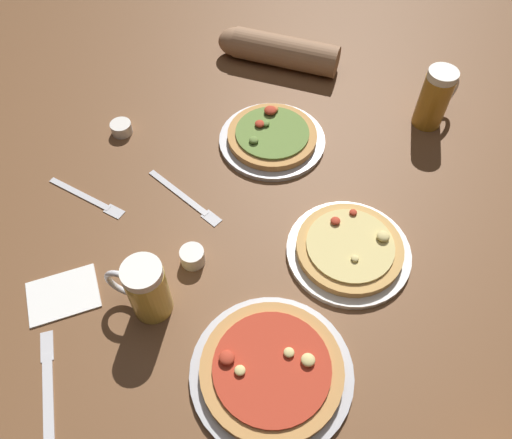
{
  "coord_description": "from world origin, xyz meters",
  "views": [
    {
      "loc": [
        0.07,
        -0.63,
        0.89
      ],
      "look_at": [
        0.0,
        0.0,
        0.02
      ],
      "focal_mm": 34.93,
      "sensor_mm": 36.0,
      "label": 1
    }
  ],
  "objects_px": {
    "ramekin_butter": "(121,128)",
    "beer_mug_pale": "(436,98)",
    "pizza_plate_side": "(272,370)",
    "napkin_folded": "(63,294)",
    "diner_arm": "(274,50)",
    "fork_spare": "(88,198)",
    "knife_right": "(48,385)",
    "beer_mug_amber": "(146,289)",
    "pizza_plate_far": "(272,137)",
    "ramekin_sauce": "(192,257)",
    "pizza_plate_near": "(349,249)",
    "fork_left": "(185,198)"
  },
  "relations": [
    {
      "from": "fork_spare",
      "to": "ramekin_butter",
      "type": "bearing_deg",
      "value": 84.46
    },
    {
      "from": "beer_mug_pale",
      "to": "ramekin_butter",
      "type": "relative_size",
      "value": 3.0
    },
    {
      "from": "beer_mug_amber",
      "to": "knife_right",
      "type": "bearing_deg",
      "value": -130.47
    },
    {
      "from": "fork_spare",
      "to": "diner_arm",
      "type": "bearing_deg",
      "value": 55.22
    },
    {
      "from": "beer_mug_amber",
      "to": "knife_right",
      "type": "height_order",
      "value": "beer_mug_amber"
    },
    {
      "from": "pizza_plate_side",
      "to": "fork_spare",
      "type": "height_order",
      "value": "pizza_plate_side"
    },
    {
      "from": "pizza_plate_near",
      "to": "diner_arm",
      "type": "relative_size",
      "value": 0.75
    },
    {
      "from": "ramekin_sauce",
      "to": "napkin_folded",
      "type": "distance_m",
      "value": 0.27
    },
    {
      "from": "knife_right",
      "to": "pizza_plate_side",
      "type": "bearing_deg",
      "value": 9.44
    },
    {
      "from": "pizza_plate_near",
      "to": "ramekin_butter",
      "type": "height_order",
      "value": "pizza_plate_near"
    },
    {
      "from": "beer_mug_pale",
      "to": "ramekin_butter",
      "type": "height_order",
      "value": "beer_mug_pale"
    },
    {
      "from": "ramekin_sauce",
      "to": "knife_right",
      "type": "distance_m",
      "value": 0.35
    },
    {
      "from": "pizza_plate_side",
      "to": "napkin_folded",
      "type": "relative_size",
      "value": 2.15
    },
    {
      "from": "pizza_plate_near",
      "to": "fork_spare",
      "type": "distance_m",
      "value": 0.6
    },
    {
      "from": "knife_right",
      "to": "beer_mug_pale",
      "type": "bearing_deg",
      "value": 46.29
    },
    {
      "from": "pizza_plate_side",
      "to": "ramekin_butter",
      "type": "xyz_separation_m",
      "value": [
        -0.43,
        0.58,
        -0.0
      ]
    },
    {
      "from": "pizza_plate_side",
      "to": "beer_mug_amber",
      "type": "bearing_deg",
      "value": 156.3
    },
    {
      "from": "beer_mug_pale",
      "to": "fork_spare",
      "type": "height_order",
      "value": "beer_mug_pale"
    },
    {
      "from": "ramekin_sauce",
      "to": "ramekin_butter",
      "type": "height_order",
      "value": "ramekin_sauce"
    },
    {
      "from": "beer_mug_amber",
      "to": "beer_mug_pale",
      "type": "xyz_separation_m",
      "value": [
        0.59,
        0.6,
        0.01
      ]
    },
    {
      "from": "pizza_plate_near",
      "to": "pizza_plate_far",
      "type": "bearing_deg",
      "value": 121.6
    },
    {
      "from": "pizza_plate_far",
      "to": "knife_right",
      "type": "distance_m",
      "value": 0.74
    },
    {
      "from": "beer_mug_pale",
      "to": "knife_right",
      "type": "distance_m",
      "value": 1.07
    },
    {
      "from": "napkin_folded",
      "to": "beer_mug_amber",
      "type": "bearing_deg",
      "value": -0.85
    },
    {
      "from": "pizza_plate_far",
      "to": "napkin_folded",
      "type": "distance_m",
      "value": 0.6
    },
    {
      "from": "pizza_plate_side",
      "to": "fork_left",
      "type": "distance_m",
      "value": 0.45
    },
    {
      "from": "beer_mug_amber",
      "to": "ramekin_butter",
      "type": "xyz_separation_m",
      "value": [
        -0.19,
        0.47,
        -0.06
      ]
    },
    {
      "from": "pizza_plate_side",
      "to": "beer_mug_amber",
      "type": "relative_size",
      "value": 2.08
    },
    {
      "from": "napkin_folded",
      "to": "fork_left",
      "type": "bearing_deg",
      "value": 54.24
    },
    {
      "from": "napkin_folded",
      "to": "pizza_plate_far",
      "type": "bearing_deg",
      "value": 51.61
    },
    {
      "from": "fork_left",
      "to": "beer_mug_pale",
      "type": "bearing_deg",
      "value": 29.3
    },
    {
      "from": "beer_mug_pale",
      "to": "ramekin_sauce",
      "type": "xyz_separation_m",
      "value": [
        -0.52,
        -0.49,
        -0.06
      ]
    },
    {
      "from": "pizza_plate_side",
      "to": "beer_mug_amber",
      "type": "height_order",
      "value": "beer_mug_amber"
    },
    {
      "from": "beer_mug_pale",
      "to": "napkin_folded",
      "type": "bearing_deg",
      "value": -142.37
    },
    {
      "from": "diner_arm",
      "to": "knife_right",
      "type": "bearing_deg",
      "value": -108.2
    },
    {
      "from": "fork_spare",
      "to": "diner_arm",
      "type": "distance_m",
      "value": 0.67
    },
    {
      "from": "fork_spare",
      "to": "beer_mug_pale",
      "type": "bearing_deg",
      "value": 23.54
    },
    {
      "from": "beer_mug_pale",
      "to": "knife_right",
      "type": "height_order",
      "value": "beer_mug_pale"
    },
    {
      "from": "pizza_plate_side",
      "to": "napkin_folded",
      "type": "distance_m",
      "value": 0.44
    },
    {
      "from": "fork_left",
      "to": "knife_right",
      "type": "distance_m",
      "value": 0.48
    },
    {
      "from": "beer_mug_amber",
      "to": "fork_spare",
      "type": "relative_size",
      "value": 0.71
    },
    {
      "from": "pizza_plate_far",
      "to": "ramekin_sauce",
      "type": "height_order",
      "value": "pizza_plate_far"
    },
    {
      "from": "ramekin_butter",
      "to": "napkin_folded",
      "type": "height_order",
      "value": "ramekin_butter"
    },
    {
      "from": "pizza_plate_far",
      "to": "fork_spare",
      "type": "bearing_deg",
      "value": -150.5
    },
    {
      "from": "pizza_plate_near",
      "to": "beer_mug_pale",
      "type": "relative_size",
      "value": 1.66
    },
    {
      "from": "ramekin_butter",
      "to": "beer_mug_pale",
      "type": "bearing_deg",
      "value": 9.33
    },
    {
      "from": "pizza_plate_side",
      "to": "napkin_folded",
      "type": "height_order",
      "value": "pizza_plate_side"
    },
    {
      "from": "diner_arm",
      "to": "fork_spare",
      "type": "bearing_deg",
      "value": -124.78
    },
    {
      "from": "pizza_plate_near",
      "to": "beer_mug_amber",
      "type": "distance_m",
      "value": 0.42
    },
    {
      "from": "pizza_plate_near",
      "to": "ramekin_sauce",
      "type": "bearing_deg",
      "value": -170.24
    }
  ]
}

